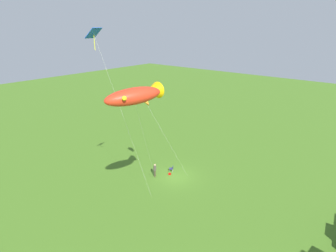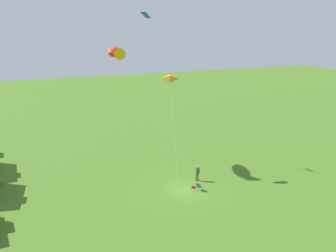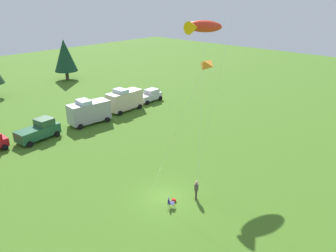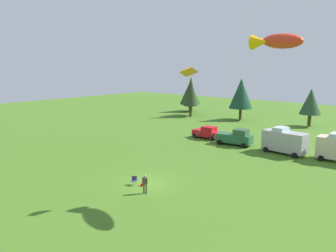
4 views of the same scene
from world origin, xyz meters
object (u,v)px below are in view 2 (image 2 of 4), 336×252
at_px(kite_delta_orange, 170,78).
at_px(kite_diamond_blue, 146,20).
at_px(person_kite_flyer, 197,172).
at_px(folding_chair, 199,186).
at_px(kite_large_fish, 116,52).
at_px(backpack_on_grass, 193,187).

relative_size(kite_delta_orange, kite_diamond_blue, 0.64).
height_order(person_kite_flyer, folding_chair, person_kite_flyer).
bearing_deg(person_kite_flyer, kite_large_fish, 98.90).
distance_m(person_kite_flyer, kite_large_fish, 15.98).
distance_m(folding_chair, kite_diamond_blue, 19.48).
height_order(person_kite_flyer, kite_diamond_blue, kite_diamond_blue).
height_order(person_kite_flyer, kite_large_fish, kite_large_fish).
distance_m(person_kite_flyer, folding_chair, 2.50).
relative_size(kite_large_fish, kite_diamond_blue, 0.79).
bearing_deg(kite_delta_orange, kite_large_fish, 38.82).
height_order(kite_delta_orange, kite_diamond_blue, kite_diamond_blue).
xyz_separation_m(person_kite_flyer, kite_large_fish, (8.47, 6.40, 11.95)).
bearing_deg(person_kite_flyer, kite_delta_orange, 95.48).
relative_size(folding_chair, kite_delta_orange, 0.07).
xyz_separation_m(person_kite_flyer, folding_chair, (-2.29, 0.86, -0.53)).
distance_m(backpack_on_grass, kite_large_fish, 17.10).
relative_size(person_kite_flyer, kite_delta_orange, 0.16).
distance_m(folding_chair, kite_delta_orange, 11.49).
xyz_separation_m(folding_chair, backpack_on_grass, (0.79, 0.29, -0.38)).
bearing_deg(person_kite_flyer, kite_diamond_blue, 78.75).
xyz_separation_m(kite_delta_orange, kite_diamond_blue, (5.84, 0.71, 5.74)).
bearing_deg(kite_large_fish, folding_chair, -152.75).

